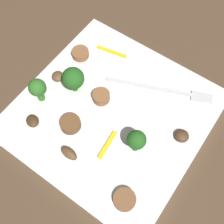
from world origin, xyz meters
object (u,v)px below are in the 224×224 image
sausage_slice_2 (70,124)px  pepper_strip_1 (107,145)px  broccoli_floret_2 (38,88)px  sausage_slice_0 (101,97)px  fork (167,90)px  sausage_slice_3 (80,54)px  mushroom_0 (69,153)px  broccoli_floret_0 (74,78)px  mushroom_2 (182,136)px  mushroom_1 (32,121)px  pepper_strip_0 (112,52)px  broccoli_floret_1 (136,140)px  mushroom_3 (57,78)px  sausage_slice_1 (125,200)px  plate (112,114)px

sausage_slice_2 → pepper_strip_1: 0.07m
broccoli_floret_2 → sausage_slice_0: bearing=34.6°
fork → sausage_slice_3: bearing=166.5°
sausage_slice_3 → mushroom_0: mushroom_0 is taller
broccoli_floret_0 → mushroom_2: 0.19m
broccoli_floret_2 → mushroom_1: size_ratio=2.05×
sausage_slice_0 → pepper_strip_0: (-0.04, 0.09, -0.01)m
sausage_slice_2 → mushroom_2: same height
broccoli_floret_2 → sausage_slice_3: bearing=90.9°
broccoli_floret_1 → sausage_slice_2: broccoli_floret_1 is taller
mushroom_0 → mushroom_2: same height
mushroom_2 → mushroom_3: size_ratio=1.04×
broccoli_floret_0 → sausage_slice_3: broccoli_floret_0 is taller
pepper_strip_1 → mushroom_2: bearing=41.6°
mushroom_1 → mushroom_2: (0.20, 0.11, 0.00)m
pepper_strip_1 → pepper_strip_0: bearing=123.1°
sausage_slice_2 → mushroom_3: bearing=143.8°
broccoli_floret_0 → sausage_slice_0: broccoli_floret_0 is taller
fork → pepper_strip_1: same height
broccoli_floret_2 → sausage_slice_1: (0.20, -0.06, -0.03)m
broccoli_floret_2 → mushroom_1: broccoli_floret_2 is taller
sausage_slice_0 → mushroom_2: (0.14, 0.02, -0.00)m
mushroom_1 → sausage_slice_1: bearing=-5.0°
pepper_strip_0 → broccoli_floret_2: bearing=-105.3°
sausage_slice_3 → plate: bearing=-28.4°
fork → broccoli_floret_2: bearing=-163.1°
broccoli_floret_2 → pepper_strip_1: size_ratio=0.97×
plate → pepper_strip_0: pepper_strip_0 is taller
mushroom_2 → mushroom_3: same height
broccoli_floret_0 → pepper_strip_1: bearing=-26.8°
broccoli_floret_0 → mushroom_3: size_ratio=2.40×
mushroom_2 → broccoli_floret_2: bearing=-162.1°
mushroom_1 → mushroom_2: 0.23m
fork → broccoli_floret_2: 0.21m
sausage_slice_0 → mushroom_1: size_ratio=1.21×
plate → sausage_slice_1: (0.09, -0.10, 0.01)m
mushroom_2 → pepper_strip_0: 0.20m
sausage_slice_3 → mushroom_0: 0.19m
mushroom_1 → mushroom_2: mushroom_2 is taller
broccoli_floret_1 → pepper_strip_0: 0.19m
broccoli_floret_2 → mushroom_1: 0.05m
fork → mushroom_2: (0.06, -0.06, 0.00)m
mushroom_2 → pepper_strip_1: (-0.09, -0.08, -0.00)m
sausage_slice_1 → pepper_strip_1: 0.09m
broccoli_floret_0 → broccoli_floret_2: bearing=-125.3°
mushroom_2 → pepper_strip_1: bearing=-138.4°
pepper_strip_1 → mushroom_0: bearing=-129.8°
plate → mushroom_0: size_ratio=9.93×
fork → mushroom_0: size_ratio=5.85×
fork → mushroom_0: (-0.06, -0.18, 0.01)m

